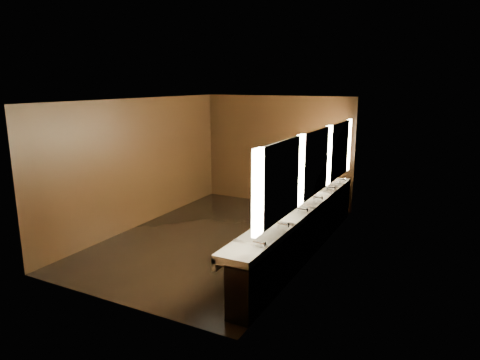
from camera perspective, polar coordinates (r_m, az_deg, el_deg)
floor at (r=8.89m, az=-2.74°, el=-7.70°), size 6.00×6.00×0.00m
ceiling at (r=8.33m, az=-2.95°, el=10.64°), size 4.00×6.00×0.02m
wall_back at (r=11.15m, az=4.95°, el=3.95°), size 4.00×0.02×2.80m
wall_front at (r=6.17m, az=-17.02°, el=-3.91°), size 4.00×0.02×2.80m
wall_left at (r=9.65m, az=-13.18°, el=2.25°), size 0.02×6.00×2.80m
wall_right at (r=7.71m, az=10.11°, el=-0.24°), size 0.02×6.00×2.80m
sink_counter at (r=8.02m, az=8.44°, el=-6.39°), size 0.55×5.40×1.01m
mirror_band at (r=7.64m, az=10.08°, el=2.33°), size 0.06×5.03×1.15m
person at (r=8.14m, az=3.59°, el=-3.88°), size 0.45×0.61×1.56m
trash_bin at (r=6.67m, az=1.48°, el=-12.47°), size 0.36×0.36×0.53m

